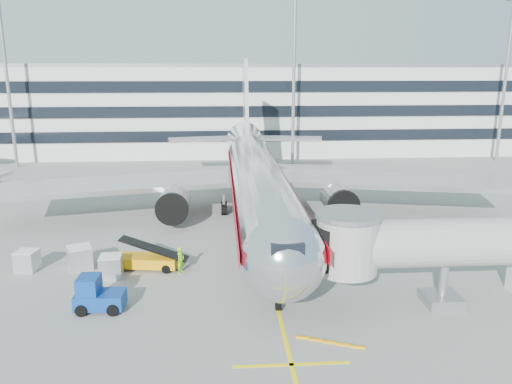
{
  "coord_description": "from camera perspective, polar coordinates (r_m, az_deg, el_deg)",
  "views": [
    {
      "loc": [
        -3.39,
        -36.38,
        14.6
      ],
      "look_at": [
        -0.35,
        6.78,
        4.0
      ],
      "focal_mm": 35.0,
      "sensor_mm": 36.0,
      "label": 1
    }
  ],
  "objects": [
    {
      "name": "baggage_tug",
      "position": [
        33.17,
        -17.74,
        -11.2
      ],
      "size": [
        3.03,
        2.0,
        2.23
      ],
      "color": "navy",
      "rests_on": "ground"
    },
    {
      "name": "ramp_worker",
      "position": [
        37.43,
        -8.62,
        -7.71
      ],
      "size": [
        0.75,
        0.87,
        2.0
      ],
      "primitive_type": "imported",
      "rotation": [
        0.0,
        0.0,
        1.12
      ],
      "color": "#7CDB17",
      "rests_on": "ground"
    },
    {
      "name": "terminal",
      "position": [
        94.64,
        -2.0,
        9.64
      ],
      "size": [
        150.0,
        24.25,
        15.6
      ],
      "color": "silver",
      "rests_on": "ground"
    },
    {
      "name": "light_mast_west",
      "position": [
        84.51,
        -26.68,
        12.54
      ],
      "size": [
        2.4,
        1.2,
        25.45
      ],
      "color": "gray",
      "rests_on": "ground"
    },
    {
      "name": "light_mast_centre",
      "position": [
        79.21,
        4.37,
        13.93
      ],
      "size": [
        2.4,
        1.2,
        25.45
      ],
      "color": "gray",
      "rests_on": "ground"
    },
    {
      "name": "stop_bar",
      "position": [
        26.94,
        4.08,
        -19.09
      ],
      "size": [
        6.0,
        0.25,
        0.01
      ],
      "primitive_type": "cube",
      "color": "yellow",
      "rests_on": "ground"
    },
    {
      "name": "belt_loader",
      "position": [
        38.84,
        -12.46,
        -7.56
      ],
      "size": [
        5.19,
        2.49,
        2.43
      ],
      "color": "#EE9D0A",
      "rests_on": "ground"
    },
    {
      "name": "cargo_container_right",
      "position": [
        41.2,
        -24.68,
        -7.15
      ],
      "size": [
        1.67,
        1.67,
        1.55
      ],
      "color": "#B9BCC1",
      "rests_on": "ground"
    },
    {
      "name": "jet_bridge",
      "position": [
        34.1,
        23.51,
        -5.76
      ],
      "size": [
        17.8,
        4.5,
        7.0
      ],
      "color": "silver",
      "rests_on": "ground"
    },
    {
      "name": "light_mast_east",
      "position": [
        90.58,
        26.73,
        12.52
      ],
      "size": [
        2.4,
        1.2,
        25.45
      ],
      "color": "gray",
      "rests_on": "ground"
    },
    {
      "name": "lead_in_line",
      "position": [
        48.74,
        0.14,
        -3.66
      ],
      "size": [
        0.25,
        70.0,
        0.01
      ],
      "primitive_type": "cube",
      "color": "yellow",
      "rests_on": "ground"
    },
    {
      "name": "main_jet",
      "position": [
        49.32,
        0.0,
        1.63
      ],
      "size": [
        50.95,
        48.7,
        16.06
      ],
      "color": "silver",
      "rests_on": "ground"
    },
    {
      "name": "cargo_container_left",
      "position": [
        37.84,
        -16.23,
        -8.17
      ],
      "size": [
        1.63,
        1.63,
        1.63
      ],
      "color": "#B9BCC1",
      "rests_on": "ground"
    },
    {
      "name": "ground",
      "position": [
        39.35,
        1.22,
        -8.02
      ],
      "size": [
        180.0,
        180.0,
        0.0
      ],
      "primitive_type": "plane",
      "color": "gray",
      "rests_on": "ground"
    },
    {
      "name": "cargo_container_front",
      "position": [
        40.06,
        -19.49,
        -7.09
      ],
      "size": [
        2.17,
        2.17,
        1.75
      ],
      "color": "#B9BCC1",
      "rests_on": "ground"
    }
  ]
}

